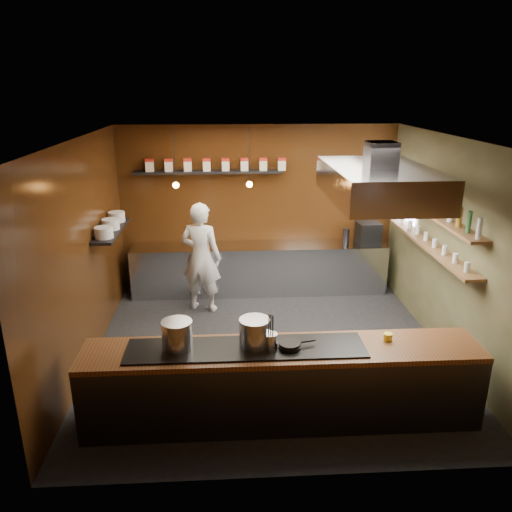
{
  "coord_description": "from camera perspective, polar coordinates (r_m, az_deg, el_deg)",
  "views": [
    {
      "loc": [
        -0.58,
        -6.4,
        3.64
      ],
      "look_at": [
        -0.17,
        0.4,
        1.3
      ],
      "focal_mm": 35.0,
      "sensor_mm": 36.0,
      "label": 1
    }
  ],
  "objects": [
    {
      "name": "extractor_hood",
      "position": [
        6.39,
        13.87,
        8.16
      ],
      "size": [
        1.2,
        2.0,
        0.72
      ],
      "color": "#38383D",
      "rests_on": "ceiling"
    },
    {
      "name": "stockpot_small",
      "position": [
        5.47,
        -0.15,
        -8.74
      ],
      "size": [
        0.42,
        0.42,
        0.32
      ],
      "primitive_type": "cylinder",
      "rotation": [
        0.0,
        0.0,
        0.28
      ],
      "color": "#BABDC2",
      "rests_on": "pass_counter"
    },
    {
      "name": "butter_jar",
      "position": [
        5.86,
        14.84,
        -8.93
      ],
      "size": [
        0.12,
        0.12,
        0.09
      ],
      "primitive_type": "cylinder",
      "rotation": [
        0.0,
        0.0,
        0.27
      ],
      "color": "yellow",
      "rests_on": "pass_counter"
    },
    {
      "name": "frying_pan",
      "position": [
        5.5,
        3.93,
        -10.13
      ],
      "size": [
        0.42,
        0.26,
        0.06
      ],
      "color": "black",
      "rests_on": "pass_counter"
    },
    {
      "name": "pendant_right",
      "position": [
        8.25,
        -0.75,
        8.54
      ],
      "size": [
        0.1,
        0.1,
        0.95
      ],
      "color": "black",
      "rests_on": "ceiling"
    },
    {
      "name": "back_wall",
      "position": [
        9.18,
        0.28,
        5.45
      ],
      "size": [
        5.0,
        0.0,
        5.0
      ],
      "primitive_type": "plane",
      "rotation": [
        1.57,
        0.0,
        0.0
      ],
      "color": "#321809",
      "rests_on": "ground"
    },
    {
      "name": "plate_shelf",
      "position": [
        7.89,
        -16.21,
        2.81
      ],
      "size": [
        0.3,
        1.4,
        0.04
      ],
      "primitive_type": "cube",
      "color": "black",
      "rests_on": "left_wall"
    },
    {
      "name": "prep_counter",
      "position": [
        9.17,
        0.4,
        -1.42
      ],
      "size": [
        4.6,
        0.65,
        0.9
      ],
      "primitive_type": "cube",
      "color": "silver",
      "rests_on": "floor"
    },
    {
      "name": "chef",
      "position": [
        8.33,
        -6.29,
        -0.16
      ],
      "size": [
        0.79,
        0.64,
        1.86
      ],
      "primitive_type": "imported",
      "rotation": [
        0.0,
        0.0,
        2.82
      ],
      "color": "white",
      "rests_on": "floor"
    },
    {
      "name": "floor",
      "position": [
        7.39,
        1.54,
        -10.59
      ],
      "size": [
        5.0,
        5.0,
        0.0
      ],
      "primitive_type": "plane",
      "color": "black",
      "rests_on": "ground"
    },
    {
      "name": "bottle_shelf_lower",
      "position": [
        7.63,
        19.22,
        1.18
      ],
      "size": [
        0.26,
        2.8,
        0.04
      ],
      "primitive_type": "cube",
      "color": "brown",
      "rests_on": "right_wall"
    },
    {
      "name": "storage_tins",
      "position": [
        8.86,
        -4.58,
        10.39
      ],
      "size": [
        2.43,
        0.13,
        0.22
      ],
      "color": "beige",
      "rests_on": "tin_shelf"
    },
    {
      "name": "bottles",
      "position": [
        7.48,
        19.73,
        5.63
      ],
      "size": [
        0.06,
        2.66,
        0.24
      ],
      "color": "silver",
      "rests_on": "bottle_shelf_upper"
    },
    {
      "name": "ceiling",
      "position": [
        6.46,
        1.78,
        13.24
      ],
      "size": [
        5.0,
        5.0,
        0.0
      ],
      "primitive_type": "plane",
      "rotation": [
        3.14,
        0.0,
        0.0
      ],
      "color": "silver",
      "rests_on": "back_wall"
    },
    {
      "name": "pass_counter",
      "position": [
        5.79,
        2.94,
        -14.37
      ],
      "size": [
        4.4,
        0.72,
        0.94
      ],
      "color": "#38383D",
      "rests_on": "floor"
    },
    {
      "name": "window_pane",
      "position": [
        8.82,
        16.84,
        6.76
      ],
      "size": [
        0.0,
        1.0,
        1.0
      ],
      "primitive_type": "plane",
      "rotation": [
        1.57,
        0.0,
        -1.57
      ],
      "color": "white",
      "rests_on": "right_wall"
    },
    {
      "name": "tin_shelf",
      "position": [
        8.89,
        -5.53,
        9.53
      ],
      "size": [
        2.6,
        0.26,
        0.04
      ],
      "primitive_type": "cube",
      "color": "black",
      "rests_on": "back_wall"
    },
    {
      "name": "wine_glasses",
      "position": [
        7.61,
        19.29,
        1.79
      ],
      "size": [
        0.07,
        2.37,
        0.13
      ],
      "color": "silver",
      "rests_on": "bottle_shelf_lower"
    },
    {
      "name": "right_wall",
      "position": [
        7.42,
        21.26,
        0.85
      ],
      "size": [
        0.0,
        5.0,
        5.0
      ],
      "primitive_type": "plane",
      "rotation": [
        1.57,
        0.0,
        -1.57
      ],
      "color": "#434326",
      "rests_on": "ground"
    },
    {
      "name": "stockpot_large",
      "position": [
        5.48,
        -8.99,
        -8.92
      ],
      "size": [
        0.44,
        0.44,
        0.32
      ],
      "primitive_type": "cylinder",
      "rotation": [
        0.0,
        0.0,
        0.42
      ],
      "color": "#B4B6BC",
      "rests_on": "pass_counter"
    },
    {
      "name": "plate_stacks",
      "position": [
        7.87,
        -16.28,
        3.51
      ],
      "size": [
        0.26,
        1.16,
        0.16
      ],
      "color": "silver",
      "rests_on": "plate_shelf"
    },
    {
      "name": "left_wall",
      "position": [
        7.02,
        -19.13,
        0.1
      ],
      "size": [
        0.0,
        5.0,
        5.0
      ],
      "primitive_type": "plane",
      "rotation": [
        1.57,
        0.0,
        1.57
      ],
      "color": "#321809",
      "rests_on": "ground"
    },
    {
      "name": "pendant_left",
      "position": [
        8.28,
        -9.16,
        8.34
      ],
      "size": [
        0.1,
        0.1,
        0.95
      ],
      "color": "black",
      "rests_on": "ceiling"
    },
    {
      "name": "espresso_machine",
      "position": [
        9.28,
        12.7,
        2.57
      ],
      "size": [
        0.42,
        0.41,
        0.4
      ],
      "primitive_type": "cube",
      "rotation": [
        0.0,
        0.0,
        0.08
      ],
      "color": "black",
      "rests_on": "prep_counter"
    },
    {
      "name": "bottle_shelf_upper",
      "position": [
        7.51,
        19.61,
        4.59
      ],
      "size": [
        0.26,
        2.8,
        0.04
      ],
      "primitive_type": "cube",
      "color": "brown",
      "rests_on": "right_wall"
    },
    {
      "name": "utensil_crock",
      "position": [
        5.43,
        1.69,
        -9.75
      ],
      "size": [
        0.16,
        0.16,
        0.19
      ],
      "primitive_type": "cylinder",
      "rotation": [
        0.0,
        0.0,
        -0.1
      ],
      "color": "silver",
      "rests_on": "pass_counter"
    }
  ]
}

